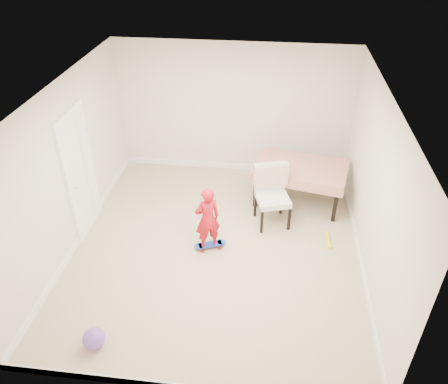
# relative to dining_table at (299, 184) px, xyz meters

# --- Properties ---
(ground) EXTENTS (5.00, 5.00, 0.00)m
(ground) POSITION_rel_dining_table_xyz_m (-1.32, -1.48, -0.37)
(ground) COLOR tan
(ground) RESTS_ON ground
(ceiling) EXTENTS (4.50, 5.00, 0.04)m
(ceiling) POSITION_rel_dining_table_xyz_m (-1.32, -1.48, 2.21)
(ceiling) COLOR white
(ceiling) RESTS_ON wall_back
(wall_back) EXTENTS (4.50, 0.04, 2.60)m
(wall_back) POSITION_rel_dining_table_xyz_m (-1.32, 1.00, 0.93)
(wall_back) COLOR beige
(wall_back) RESTS_ON ground
(wall_front) EXTENTS (4.50, 0.04, 2.60)m
(wall_front) POSITION_rel_dining_table_xyz_m (-1.32, -3.96, 0.93)
(wall_front) COLOR beige
(wall_front) RESTS_ON ground
(wall_left) EXTENTS (0.04, 5.00, 2.60)m
(wall_left) POSITION_rel_dining_table_xyz_m (-3.55, -1.48, 0.93)
(wall_left) COLOR beige
(wall_left) RESTS_ON ground
(wall_right) EXTENTS (0.04, 5.00, 2.60)m
(wall_right) POSITION_rel_dining_table_xyz_m (0.91, -1.48, 0.93)
(wall_right) COLOR beige
(wall_right) RESTS_ON ground
(door) EXTENTS (0.11, 0.94, 2.11)m
(door) POSITION_rel_dining_table_xyz_m (-3.54, -1.18, 0.65)
(door) COLOR white
(door) RESTS_ON ground
(baseboard_back) EXTENTS (4.50, 0.02, 0.12)m
(baseboard_back) POSITION_rel_dining_table_xyz_m (-1.32, 1.01, -0.31)
(baseboard_back) COLOR white
(baseboard_back) RESTS_ON ground
(baseboard_left) EXTENTS (0.02, 5.00, 0.12)m
(baseboard_left) POSITION_rel_dining_table_xyz_m (-3.56, -1.48, -0.31)
(baseboard_left) COLOR white
(baseboard_left) RESTS_ON ground
(baseboard_right) EXTENTS (0.02, 5.00, 0.12)m
(baseboard_right) POSITION_rel_dining_table_xyz_m (0.92, -1.48, -0.31)
(baseboard_right) COLOR white
(baseboard_right) RESTS_ON ground
(dining_table) EXTENTS (1.76, 1.30, 0.75)m
(dining_table) POSITION_rel_dining_table_xyz_m (0.00, 0.00, 0.00)
(dining_table) COLOR red
(dining_table) RESTS_ON ground
(dining_chair) EXTENTS (0.74, 0.79, 1.06)m
(dining_chair) POSITION_rel_dining_table_xyz_m (-0.46, -0.73, 0.15)
(dining_chair) COLOR white
(dining_chair) RESTS_ON ground
(skateboard) EXTENTS (0.55, 0.37, 0.08)m
(skateboard) POSITION_rel_dining_table_xyz_m (-1.41, -1.50, -0.33)
(skateboard) COLOR blue
(skateboard) RESTS_ON ground
(child) EXTENTS (0.48, 0.43, 1.11)m
(child) POSITION_rel_dining_table_xyz_m (-1.45, -1.51, 0.18)
(child) COLOR red
(child) RESTS_ON ground
(balloon) EXTENTS (0.28, 0.28, 0.28)m
(balloon) POSITION_rel_dining_table_xyz_m (-2.57, -3.52, -0.23)
(balloon) COLOR #7451C2
(balloon) RESTS_ON ground
(foam_toy) EXTENTS (0.08, 0.40, 0.06)m
(foam_toy) POSITION_rel_dining_table_xyz_m (0.48, -1.12, -0.34)
(foam_toy) COLOR yellow
(foam_toy) RESTS_ON ground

